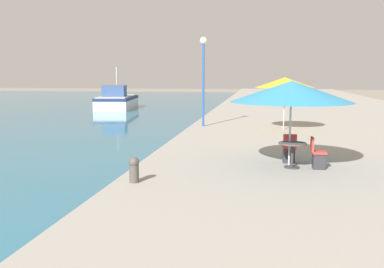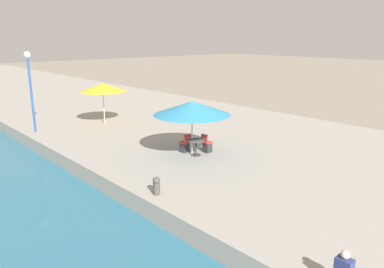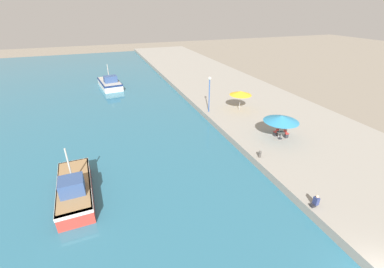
{
  "view_description": "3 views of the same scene",
  "coord_description": "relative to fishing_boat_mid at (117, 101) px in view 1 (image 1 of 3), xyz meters",
  "views": [
    {
      "loc": [
        3.69,
        2.47,
        3.44
      ],
      "look_at": [
        1.5,
        15.84,
        1.53
      ],
      "focal_mm": 40.0,
      "sensor_mm": 36.0,
      "label": 1
    },
    {
      "loc": [
        -6.62,
        2.79,
        6.05
      ],
      "look_at": [
        4.52,
        15.14,
        1.73
      ],
      "focal_mm": 35.0,
      "sensor_mm": 36.0,
      "label": 2
    },
    {
      "loc": [
        -12.11,
        -3.95,
        13.12
      ],
      "look_at": [
        -4.0,
        18.0,
        1.33
      ],
      "focal_mm": 24.0,
      "sensor_mm": 36.0,
      "label": 3
    }
  ],
  "objects": [
    {
      "name": "cafe_umbrella_pink",
      "position": [
        14.84,
        -27.45,
        2.09
      ],
      "size": [
        3.52,
        3.52,
        2.52
      ],
      "color": "#B7B7B7",
      "rests_on": "quay_promenade"
    },
    {
      "name": "mooring_bollard",
      "position": [
        10.88,
        -30.0,
        0.24
      ],
      "size": [
        0.26,
        0.26,
        0.65
      ],
      "color": "#4C4742",
      "rests_on": "quay_promenade"
    },
    {
      "name": "cafe_table",
      "position": [
        14.92,
        -27.65,
        0.42
      ],
      "size": [
        0.8,
        0.8,
        0.74
      ],
      "color": "#333338",
      "rests_on": "quay_promenade"
    },
    {
      "name": "cafe_umbrella_white",
      "position": [
        15.09,
        -18.91,
        2.18
      ],
      "size": [
        2.84,
        2.84,
        2.54
      ],
      "color": "#B7B7B7",
      "rests_on": "quay_promenade"
    },
    {
      "name": "cafe_chair_left",
      "position": [
        14.86,
        -26.93,
        0.21
      ],
      "size": [
        0.43,
        0.46,
        0.91
      ],
      "rotation": [
        0.0,
        0.0,
        0.07
      ],
      "color": "#2D2D33",
      "rests_on": "quay_promenade"
    },
    {
      "name": "quay_promenade",
      "position": [
        18.32,
        -5.59,
        -0.48
      ],
      "size": [
        16.0,
        90.0,
        0.73
      ],
      "color": "gray",
      "rests_on": "ground_plane"
    },
    {
      "name": "fishing_boat_mid",
      "position": [
        0.0,
        0.0,
        0.0
      ],
      "size": [
        3.93,
        7.31,
        4.05
      ],
      "rotation": [
        0.0,
        0.0,
        0.13
      ],
      "color": "silver",
      "rests_on": "water_basin"
    },
    {
      "name": "cafe_chair_right",
      "position": [
        15.64,
        -27.64,
        0.21
      ],
      "size": [
        0.44,
        0.41,
        0.91
      ],
      "rotation": [
        0.0,
        0.0,
        -1.56
      ],
      "color": "#2D2D33",
      "rests_on": "quay_promenade"
    },
    {
      "name": "lamppost",
      "position": [
        11.01,
        -18.18,
        2.98
      ],
      "size": [
        0.36,
        0.36,
        4.56
      ],
      "color": "#28519E",
      "rests_on": "quay_promenade"
    }
  ]
}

